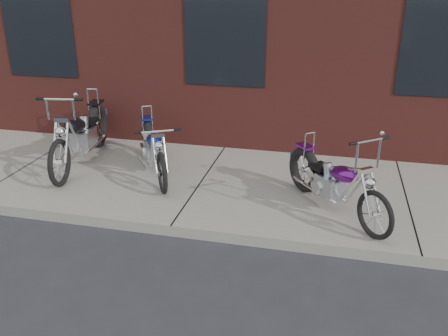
# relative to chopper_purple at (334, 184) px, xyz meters

# --- Properties ---
(ground) EXTENTS (120.00, 120.00, 0.00)m
(ground) POSITION_rel_chopper_purple_xyz_m (-1.97, -0.92, -0.53)
(ground) COLOR #28282B
(ground) RESTS_ON ground
(sidewalk) EXTENTS (22.00, 3.00, 0.15)m
(sidewalk) POSITION_rel_chopper_purple_xyz_m (-1.97, 0.58, -0.45)
(sidewalk) COLOR gray
(sidewalk) RESTS_ON ground
(chopper_purple) EXTENTS (1.40, 1.70, 1.18)m
(chopper_purple) POSITION_rel_chopper_purple_xyz_m (0.00, 0.00, 0.00)
(chopper_purple) COLOR black
(chopper_purple) RESTS_ON sidewalk
(chopper_blue) EXTENTS (1.14, 1.91, 0.93)m
(chopper_blue) POSITION_rel_chopper_purple_xyz_m (-2.80, 0.70, 0.01)
(chopper_blue) COLOR black
(chopper_blue) RESTS_ON sidewalk
(chopper_third) EXTENTS (0.66, 2.49, 1.27)m
(chopper_third) POSITION_rel_chopper_purple_xyz_m (-4.11, 0.83, 0.07)
(chopper_third) COLOR black
(chopper_third) RESTS_ON sidewalk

